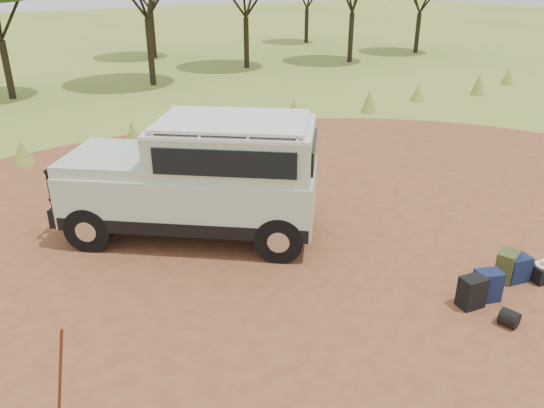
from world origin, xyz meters
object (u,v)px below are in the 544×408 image
walking_staff (60,377)px  backpack_olive (507,266)px  safari_vehicle (200,181)px  backpack_black (472,292)px  duffel_navy (516,268)px  hard_case (544,273)px  backpack_navy (487,286)px

walking_staff → backpack_olive: bearing=-45.0°
safari_vehicle → backpack_olive: safari_vehicle is taller
walking_staff → backpack_black: size_ratio=2.75×
duffel_navy → hard_case: size_ratio=1.11×
hard_case → backpack_navy: bearing=-174.0°
walking_staff → duffel_navy: size_ratio=3.09×
backpack_olive → safari_vehicle: bearing=111.7°
backpack_navy → hard_case: (1.32, -0.16, -0.11)m
safari_vehicle → walking_staff: bearing=-95.0°
backpack_navy → walking_staff: bearing=-168.1°
backpack_olive → walking_staff: bearing=155.5°
safari_vehicle → walking_staff: (-3.48, -3.63, -0.46)m
backpack_olive → hard_case: backpack_olive is taller
backpack_black → hard_case: 1.71m
walking_staff → hard_case: (7.73, -1.13, -0.57)m
backpack_navy → hard_case: bearing=13.4°
backpack_olive → duffel_navy: size_ratio=1.17×
backpack_olive → duffel_navy: backpack_olive is taller
duffel_navy → backpack_olive: bearing=158.0°
duffel_navy → hard_case: 0.50m
backpack_navy → hard_case: size_ratio=1.24×
safari_vehicle → backpack_navy: safari_vehicle is taller
backpack_navy → hard_case: 1.34m
backpack_olive → backpack_black: bearing=171.3°
safari_vehicle → walking_staff: size_ratio=3.49×
backpack_black → hard_case: bearing=2.9°
safari_vehicle → backpack_navy: size_ratio=9.65×
backpack_navy → duffel_navy: 0.93m
safari_vehicle → duffel_navy: (3.84, -4.48, -0.94)m
backpack_black → duffel_navy: (1.30, 0.11, -0.03)m
hard_case → backpack_black: bearing=-172.7°
walking_staff → hard_case: bearing=-47.3°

